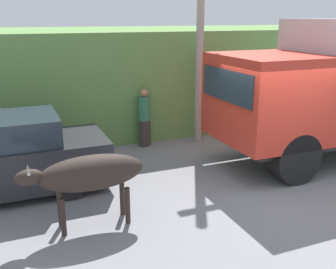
# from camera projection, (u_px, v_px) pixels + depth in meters

# --- Properties ---
(ground_plane) EXTENTS (60.00, 60.00, 0.00)m
(ground_plane) POSITION_uv_depth(u_px,v_px,m) (280.00, 184.00, 8.55)
(ground_plane) COLOR gray
(hillside_embankment) EXTENTS (32.00, 6.78, 3.10)m
(hillside_embankment) POSITION_uv_depth(u_px,v_px,m) (158.00, 71.00, 14.57)
(hillside_embankment) COLOR #608C47
(hillside_embankment) RESTS_ON ground_plane
(building_backdrop) EXTENTS (4.56, 2.70, 2.61)m
(building_backdrop) POSITION_uv_depth(u_px,v_px,m) (103.00, 90.00, 12.11)
(building_backdrop) COLOR #8CC69E
(building_backdrop) RESTS_ON ground_plane
(brown_cow) EXTENTS (2.12, 0.61, 1.28)m
(brown_cow) POSITION_uv_depth(u_px,v_px,m) (89.00, 174.00, 6.60)
(brown_cow) COLOR #2D231E
(brown_cow) RESTS_ON ground_plane
(pedestrian_on_hill) EXTENTS (0.46, 0.46, 1.62)m
(pedestrian_on_hill) POSITION_uv_depth(u_px,v_px,m) (144.00, 115.00, 10.83)
(pedestrian_on_hill) COLOR #38332D
(pedestrian_on_hill) RESTS_ON ground_plane
(utility_pole) EXTENTS (0.90, 0.21, 6.23)m
(utility_pole) POSITION_uv_depth(u_px,v_px,m) (200.00, 27.00, 10.64)
(utility_pole) COLOR #9E998E
(utility_pole) RESTS_ON ground_plane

